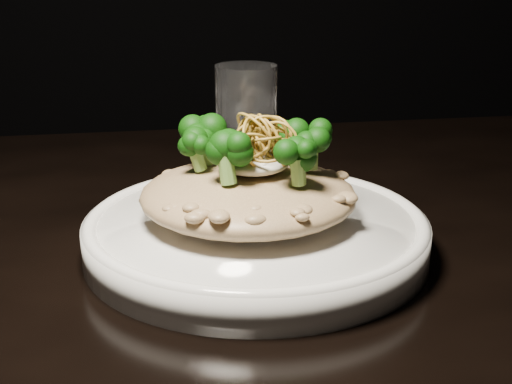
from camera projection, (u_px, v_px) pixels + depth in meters
table at (309, 302)px, 0.71m from camera, size 1.10×0.80×0.75m
plate at (256, 235)px, 0.62m from camera, size 0.30×0.30×0.03m
risotto at (248, 195)px, 0.61m from camera, size 0.19×0.19×0.04m
broccoli at (255, 142)px, 0.59m from camera, size 0.14×0.14×0.05m
cheese at (253, 162)px, 0.60m from camera, size 0.06×0.06×0.02m
shallots at (259, 131)px, 0.59m from camera, size 0.06×0.06×0.04m
drinking_glass at (246, 119)px, 0.82m from camera, size 0.09×0.09×0.13m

